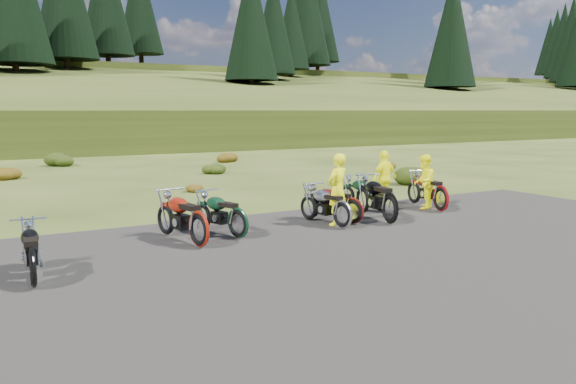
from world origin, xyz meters
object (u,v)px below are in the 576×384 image
motorcycle_3 (342,229)px  person_middle (337,191)px  motorcycle_7 (381,212)px  motorcycle_0 (34,289)px

motorcycle_3 → person_middle: size_ratio=1.09×
motorcycle_3 → motorcycle_7: 2.74m
motorcycle_3 → person_middle: person_middle is taller
motorcycle_0 → motorcycle_7: bearing=-71.1°
motorcycle_0 → motorcycle_7: size_ratio=0.99×
motorcycle_3 → person_middle: (0.12, 0.42, 0.93)m
motorcycle_0 → person_middle: (7.39, 1.83, 0.93)m
motorcycle_0 → motorcycle_7: (9.62, 2.81, 0.00)m
motorcycle_7 → person_middle: bearing=97.8°
motorcycle_0 → motorcycle_7: motorcycle_7 is taller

